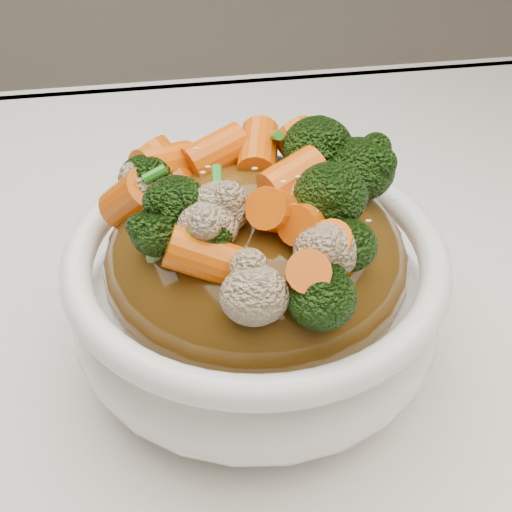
{
  "coord_description": "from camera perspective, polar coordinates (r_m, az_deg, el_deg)",
  "views": [
    {
      "loc": [
        -0.08,
        -0.32,
        1.1
      ],
      "look_at": [
        -0.03,
        0.0,
        0.83
      ],
      "focal_mm": 50.0,
      "sensor_mm": 36.0,
      "label": 1
    }
  ],
  "objects": [
    {
      "name": "cauliflower",
      "position": [
        0.39,
        0.0,
        6.77
      ],
      "size": [
        0.23,
        0.23,
        0.04
      ],
      "primitive_type": null,
      "rotation": [
        0.0,
        0.0,
        -0.32
      ],
      "color": "tan",
      "rests_on": "sauce_base"
    },
    {
      "name": "sesame_seeds",
      "position": [
        0.38,
        0.0,
        7.29
      ],
      "size": [
        0.2,
        0.2,
        0.01
      ],
      "primitive_type": null,
      "rotation": [
        0.0,
        0.0,
        -0.32
      ],
      "color": "beige",
      "rests_on": "sauce_base"
    },
    {
      "name": "scallions",
      "position": [
        0.38,
        0.0,
        7.29
      ],
      "size": [
        0.17,
        0.17,
        0.02
      ],
      "primitive_type": null,
      "rotation": [
        0.0,
        0.0,
        -0.32
      ],
      "color": "#267F1D",
      "rests_on": "sauce_base"
    },
    {
      "name": "tablecloth",
      "position": [
        0.49,
        3.41,
        -8.82
      ],
      "size": [
        1.2,
        0.8,
        0.04
      ],
      "primitive_type": "cube",
      "color": "white",
      "rests_on": "dining_table"
    },
    {
      "name": "sauce_base",
      "position": [
        0.42,
        0.0,
        -0.33
      ],
      "size": [
        0.23,
        0.23,
        0.1
      ],
      "primitive_type": "ellipsoid",
      "rotation": [
        0.0,
        0.0,
        -0.32
      ],
      "color": "#4E310D",
      "rests_on": "bowl"
    },
    {
      "name": "broccoli",
      "position": [
        0.38,
        0.0,
        7.03
      ],
      "size": [
        0.23,
        0.23,
        0.05
      ],
      "primitive_type": null,
      "rotation": [
        0.0,
        0.0,
        -0.32
      ],
      "color": "black",
      "rests_on": "sauce_base"
    },
    {
      "name": "bowl",
      "position": [
        0.44,
        0.0,
        -3.4
      ],
      "size": [
        0.28,
        0.28,
        0.09
      ],
      "primitive_type": null,
      "rotation": [
        0.0,
        0.0,
        -0.32
      ],
      "color": "white",
      "rests_on": "tablecloth"
    },
    {
      "name": "carrots",
      "position": [
        0.38,
        0.0,
        7.16
      ],
      "size": [
        0.23,
        0.23,
        0.05
      ],
      "primitive_type": null,
      "rotation": [
        0.0,
        0.0,
        -0.32
      ],
      "color": "#E05B07",
      "rests_on": "sauce_base"
    }
  ]
}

